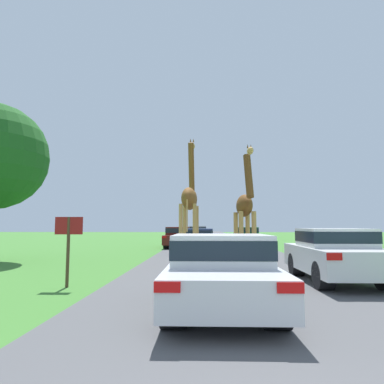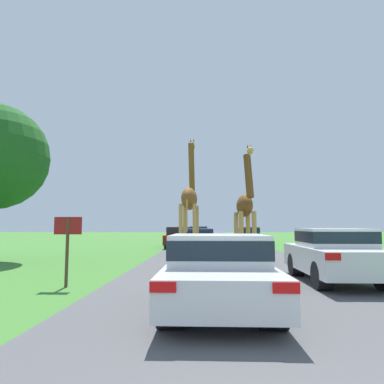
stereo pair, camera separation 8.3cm
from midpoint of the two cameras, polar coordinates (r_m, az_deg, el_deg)
name	(u,v)px [view 2 (the right image)]	position (r m, az deg, el deg)	size (l,w,h in m)	color
road	(215,243)	(31.18, 4.00, -8.41)	(7.02, 120.00, 0.00)	#4C4C4F
giraffe_near_road	(190,199)	(13.75, -0.23, -1.21)	(0.76, 3.06, 5.42)	tan
giraffe_companion	(245,209)	(14.89, 8.99, -2.74)	(0.89, 2.63, 4.81)	tan
car_lead_maroon	(218,269)	(6.46, 4.77, -12.74)	(1.90, 3.95, 1.36)	silver
car_queue_right	(197,240)	(18.81, 1.04, -8.07)	(1.87, 4.26, 1.36)	navy
car_queue_left	(199,234)	(32.21, 1.20, -6.94)	(1.77, 4.66, 1.47)	gray
car_far_ahead	(179,236)	(24.40, -2.09, -7.42)	(1.73, 4.80, 1.43)	#561914
car_verge_right	(248,235)	(28.44, 9.40, -7.14)	(1.82, 4.33, 1.39)	#144C28
car_rear_follower	(335,253)	(10.25, 22.89, -9.40)	(1.85, 3.94, 1.44)	silver
sign_post	(68,238)	(9.21, -19.79, -7.22)	(0.70, 0.08, 1.74)	#4C3823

